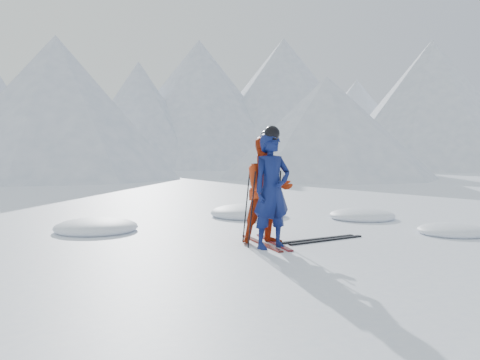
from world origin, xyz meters
name	(u,v)px	position (x,y,z in m)	size (l,w,h in m)	color
ground	(340,237)	(0.00, 0.00, 0.00)	(160.00, 160.00, 0.00)	white
mountain_range	(171,94)	(5.71, 35.31, 6.72)	(106.15, 62.94, 15.53)	#B2BCD1
skier_blue	(272,190)	(-1.66, -0.49, 0.97)	(0.71, 0.46, 1.94)	#0D1850
skier_red	(267,190)	(-1.54, -0.07, 0.95)	(0.92, 0.72, 1.89)	#B32E0E
pole_blue_left	(252,210)	(-1.96, -0.34, 0.65)	(0.02, 0.02, 1.29)	black
pole_blue_right	(279,208)	(-1.41, -0.24, 0.65)	(0.02, 0.02, 1.29)	black
pole_red_left	(246,207)	(-1.84, 0.18, 0.63)	(0.02, 0.02, 1.26)	black
pole_red_right	(279,206)	(-1.24, 0.08, 0.63)	(0.02, 0.02, 1.26)	black
ski_worn_left	(261,243)	(-1.66, -0.07, 0.01)	(0.09, 1.70, 0.03)	black
ski_worn_right	(273,242)	(-1.42, -0.07, 0.01)	(0.09, 1.70, 0.03)	black
ski_loose_a	(317,239)	(-0.53, -0.08, 0.01)	(0.09, 1.70, 0.03)	black
ski_loose_b	(327,240)	(-0.43, -0.23, 0.01)	(0.09, 1.70, 0.03)	black
snow_lumps	(261,222)	(-0.50, 2.48, 0.00)	(7.98, 5.74, 0.42)	white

